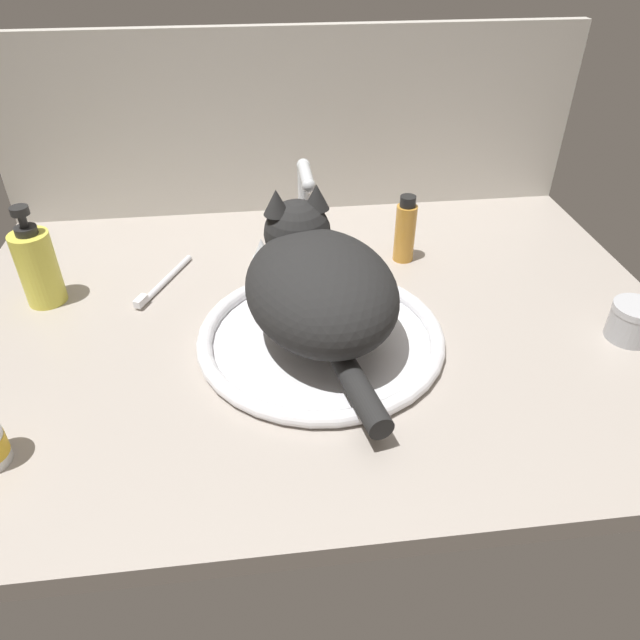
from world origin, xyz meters
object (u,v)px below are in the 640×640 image
Objects in this scene: sink_basin at (320,337)px; cat at (316,282)px; soap_pump_bottle at (38,266)px; amber_bottle at (405,230)px; faucet at (304,226)px; metal_jar at (633,321)px; toothbrush at (163,282)px.

cat reaches higher than sink_basin.
amber_bottle is at bearing 5.96° from soap_pump_bottle.
soap_pump_bottle is at bearing -174.04° from amber_bottle.
faucet is 17.73cm from amber_bottle.
metal_jar is at bearing -5.31° from sink_basin.
faucet reaches higher than sink_basin.
faucet is 2.81× the size of metal_jar.
faucet reaches higher than soap_pump_bottle.
cat is 46.43cm from metal_jar.
soap_pump_bottle is at bearing -171.39° from faucet.
faucet is at bearing 8.61° from soap_pump_bottle.
faucet is at bearing 90.00° from sink_basin.
amber_bottle reaches higher than metal_jar.
amber_bottle is at bearing 48.92° from cat.
metal_jar is 38.37cm from amber_bottle.
soap_pump_bottle is (-42.15, -6.38, -1.07)cm from faucet.
sink_basin is 8.63cm from cat.
metal_jar is at bearing -13.05° from soap_pump_bottle.
cat is 44.31cm from soap_pump_bottle.
cat is (-0.34, -20.76, 1.95)cm from faucet.
cat is at bearing -90.94° from faucet.
faucet is at bearing 179.55° from amber_bottle.
faucet is 25.39cm from toothbrush.
soap_pump_bottle is 2.43× the size of metal_jar.
faucet reaches higher than amber_bottle.
amber_bottle is (-27.60, 26.50, 2.84)cm from metal_jar.
sink_basin is at bearing -128.35° from amber_bottle.
cat is 5.63× the size of metal_jar.
soap_pump_bottle is at bearing 166.95° from metal_jar.
soap_pump_bottle is 1.04× the size of toothbrush.
sink_basin is 5.32× the size of metal_jar.
cat is 2.41× the size of toothbrush.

